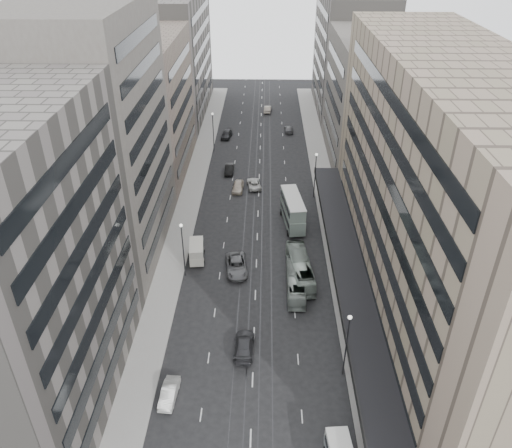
# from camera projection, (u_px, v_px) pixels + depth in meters

# --- Properties ---
(ground) EXTENTS (220.00, 220.00, 0.00)m
(ground) POSITION_uv_depth(u_px,v_px,m) (254.00, 339.00, 58.20)
(ground) COLOR black
(ground) RESTS_ON ground
(sidewalk_right) EXTENTS (4.00, 125.00, 0.15)m
(sidewalk_right) POSITION_uv_depth(u_px,v_px,m) (325.00, 190.00, 89.89)
(sidewalk_right) COLOR gray
(sidewalk_right) RESTS_ON ground
(sidewalk_left) EXTENTS (4.00, 125.00, 0.15)m
(sidewalk_left) POSITION_uv_depth(u_px,v_px,m) (193.00, 189.00, 90.30)
(sidewalk_left) COLOR gray
(sidewalk_left) RESTS_ON ground
(department_store) EXTENTS (19.20, 60.00, 30.00)m
(department_store) POSITION_uv_depth(u_px,v_px,m) (443.00, 196.00, 56.82)
(department_store) COLOR gray
(department_store) RESTS_ON ground
(building_right_mid) EXTENTS (15.00, 28.00, 24.00)m
(building_right_mid) POSITION_uv_depth(u_px,v_px,m) (372.00, 101.00, 95.83)
(building_right_mid) COLOR #4F4A44
(building_right_mid) RESTS_ON ground
(building_right_far) EXTENTS (15.00, 32.00, 28.00)m
(building_right_far) POSITION_uv_depth(u_px,v_px,m) (351.00, 54.00, 120.33)
(building_right_far) COLOR #64605A
(building_right_far) RESTS_ON ground
(building_left_a) EXTENTS (15.00, 28.00, 30.00)m
(building_left_a) POSITION_uv_depth(u_px,v_px,m) (8.00, 277.00, 43.90)
(building_left_a) COLOR #64605A
(building_left_a) RESTS_ON ground
(building_left_b) EXTENTS (15.00, 26.00, 34.00)m
(building_left_b) POSITION_uv_depth(u_px,v_px,m) (95.00, 139.00, 65.85)
(building_left_b) COLOR #4F4A44
(building_left_b) RESTS_ON ground
(building_left_c) EXTENTS (15.00, 28.00, 25.00)m
(building_left_c) POSITION_uv_depth(u_px,v_px,m) (142.00, 107.00, 91.20)
(building_left_c) COLOR #6A6053
(building_left_c) RESTS_ON ground
(building_left_d) EXTENTS (15.00, 38.00, 28.00)m
(building_left_d) POSITION_uv_depth(u_px,v_px,m) (171.00, 56.00, 118.51)
(building_left_d) COLOR #64605A
(building_left_d) RESTS_ON ground
(lamp_right_near) EXTENTS (0.44, 0.44, 8.32)m
(lamp_right_near) POSITION_uv_depth(u_px,v_px,m) (347.00, 339.00, 51.05)
(lamp_right_near) COLOR #262628
(lamp_right_near) RESTS_ON ground
(lamp_right_far) EXTENTS (0.44, 0.44, 8.32)m
(lamp_right_far) POSITION_uv_depth(u_px,v_px,m) (315.00, 170.00, 85.11)
(lamp_right_far) COLOR #262628
(lamp_right_far) RESTS_ON ground
(lamp_left_near) EXTENTS (0.44, 0.44, 8.32)m
(lamp_left_near) POSITION_uv_depth(u_px,v_px,m) (183.00, 244.00, 65.86)
(lamp_left_near) COLOR #262628
(lamp_left_near) RESTS_ON ground
(lamp_left_far) EXTENTS (0.44, 0.44, 8.32)m
(lamp_left_far) POSITION_uv_depth(u_px,v_px,m) (213.00, 127.00, 102.48)
(lamp_left_far) COLOR #262628
(lamp_left_far) RESTS_ON ground
(bus_near) EXTENTS (3.60, 10.87, 2.97)m
(bus_near) POSITION_uv_depth(u_px,v_px,m) (300.00, 268.00, 67.54)
(bus_near) COLOR gray
(bus_near) RESTS_ON ground
(bus_far) EXTENTS (2.29, 9.50, 2.64)m
(bus_far) POSITION_uv_depth(u_px,v_px,m) (296.00, 282.00, 65.24)
(bus_far) COLOR gray
(bus_far) RESTS_ON ground
(double_decker) EXTENTS (3.78, 9.24, 4.91)m
(double_decker) POSITION_uv_depth(u_px,v_px,m) (293.00, 210.00, 78.62)
(double_decker) COLOR slate
(double_decker) RESTS_ON ground
(panel_van) EXTENTS (2.54, 4.56, 2.75)m
(panel_van) POSITION_uv_depth(u_px,v_px,m) (197.00, 251.00, 70.89)
(panel_van) COLOR silver
(panel_van) RESTS_ON ground
(sedan_1) EXTENTS (1.79, 4.33, 1.40)m
(sedan_1) POSITION_uv_depth(u_px,v_px,m) (169.00, 393.00, 50.75)
(sedan_1) COLOR #BBBBB7
(sedan_1) RESTS_ON ground
(sedan_2) EXTENTS (3.52, 6.39, 1.70)m
(sedan_2) POSITION_uv_depth(u_px,v_px,m) (236.00, 266.00, 69.05)
(sedan_2) COLOR #5C5C5E
(sedan_2) RESTS_ON ground
(sedan_3) EXTENTS (2.35, 5.49, 1.58)m
(sedan_3) POSITION_uv_depth(u_px,v_px,m) (244.00, 345.00, 56.29)
(sedan_3) COLOR #2B2B2D
(sedan_3) RESTS_ON ground
(sedan_4) EXTENTS (2.18, 4.77, 1.59)m
(sedan_4) POSITION_uv_depth(u_px,v_px,m) (238.00, 187.00, 89.52)
(sedan_4) COLOR #BAAB9A
(sedan_4) RESTS_ON ground
(sedan_5) EXTENTS (1.64, 4.65, 1.53)m
(sedan_5) POSITION_uv_depth(u_px,v_px,m) (229.00, 169.00, 95.81)
(sedan_5) COLOR black
(sedan_5) RESTS_ON ground
(sedan_6) EXTENTS (2.92, 5.25, 1.39)m
(sedan_6) POSITION_uv_depth(u_px,v_px,m) (254.00, 184.00, 90.77)
(sedan_6) COLOR beige
(sedan_6) RESTS_ON ground
(sedan_7) EXTENTS (1.89, 4.57, 1.32)m
(sedan_7) POSITION_uv_depth(u_px,v_px,m) (289.00, 129.00, 114.19)
(sedan_7) COLOR #535355
(sedan_7) RESTS_ON ground
(sedan_8) EXTENTS (2.65, 5.17, 1.68)m
(sedan_8) POSITION_uv_depth(u_px,v_px,m) (227.00, 134.00, 111.12)
(sedan_8) COLOR #232325
(sedan_8) RESTS_ON ground
(sedan_9) EXTENTS (2.00, 4.76, 1.53)m
(sedan_9) POSITION_uv_depth(u_px,v_px,m) (268.00, 109.00, 125.97)
(sedan_9) COLOR #A99C8C
(sedan_9) RESTS_ON ground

